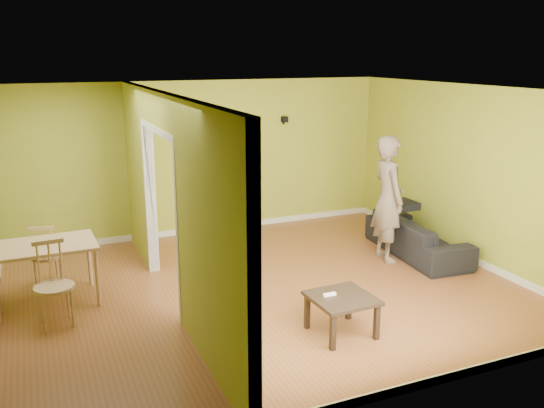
{
  "coord_description": "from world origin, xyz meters",
  "views": [
    {
      "loc": [
        -2.68,
        -6.56,
        3.04
      ],
      "look_at": [
        0.2,
        0.2,
        1.1
      ],
      "focal_mm": 38.0,
      "sensor_mm": 36.0,
      "label": 1
    }
  ],
  "objects_px": {
    "sofa": "(418,231)",
    "chair_near": "(54,285)",
    "coffee_table": "(342,302)",
    "bookshelf": "(235,181)",
    "dining_table": "(44,250)",
    "person": "(389,188)",
    "chair_far": "(46,255)"
  },
  "relations": [
    {
      "from": "coffee_table",
      "to": "sofa",
      "type": "bearing_deg",
      "value": 37.42
    },
    {
      "from": "bookshelf",
      "to": "coffee_table",
      "type": "xyz_separation_m",
      "value": [
        -0.2,
        -4.08,
        -0.51
      ]
    },
    {
      "from": "bookshelf",
      "to": "chair_near",
      "type": "bearing_deg",
      "value": -139.9
    },
    {
      "from": "sofa",
      "to": "chair_far",
      "type": "height_order",
      "value": "chair_far"
    },
    {
      "from": "chair_near",
      "to": "bookshelf",
      "type": "bearing_deg",
      "value": 34.85
    },
    {
      "from": "chair_near",
      "to": "sofa",
      "type": "bearing_deg",
      "value": -1.49
    },
    {
      "from": "sofa",
      "to": "chair_near",
      "type": "relative_size",
      "value": 2.03
    },
    {
      "from": "chair_near",
      "to": "coffee_table",
      "type": "bearing_deg",
      "value": -32.18
    },
    {
      "from": "dining_table",
      "to": "chair_near",
      "type": "xyz_separation_m",
      "value": [
        0.07,
        -0.68,
        -0.2
      ]
    },
    {
      "from": "coffee_table",
      "to": "chair_far",
      "type": "bearing_deg",
      "value": 136.96
    },
    {
      "from": "chair_near",
      "to": "chair_far",
      "type": "distance_m",
      "value": 1.27
    },
    {
      "from": "dining_table",
      "to": "chair_near",
      "type": "distance_m",
      "value": 0.71
    },
    {
      "from": "person",
      "to": "dining_table",
      "type": "xyz_separation_m",
      "value": [
        -4.79,
        0.31,
        -0.42
      ]
    },
    {
      "from": "bookshelf",
      "to": "coffee_table",
      "type": "height_order",
      "value": "bookshelf"
    },
    {
      "from": "bookshelf",
      "to": "chair_near",
      "type": "distance_m",
      "value": 4.07
    },
    {
      "from": "coffee_table",
      "to": "chair_near",
      "type": "relative_size",
      "value": 0.68
    },
    {
      "from": "coffee_table",
      "to": "chair_far",
      "type": "distance_m",
      "value": 4.02
    },
    {
      "from": "chair_far",
      "to": "bookshelf",
      "type": "bearing_deg",
      "value": -145.81
    },
    {
      "from": "bookshelf",
      "to": "chair_far",
      "type": "distance_m",
      "value": 3.44
    },
    {
      "from": "dining_table",
      "to": "bookshelf",
      "type": "bearing_deg",
      "value": 31.39
    },
    {
      "from": "sofa",
      "to": "person",
      "type": "relative_size",
      "value": 0.9
    },
    {
      "from": "sofa",
      "to": "chair_near",
      "type": "height_order",
      "value": "chair_near"
    },
    {
      "from": "sofa",
      "to": "coffee_table",
      "type": "xyz_separation_m",
      "value": [
        -2.38,
        -1.82,
        -0.0
      ]
    },
    {
      "from": "coffee_table",
      "to": "chair_far",
      "type": "relative_size",
      "value": 0.76
    },
    {
      "from": "coffee_table",
      "to": "dining_table",
      "type": "height_order",
      "value": "dining_table"
    },
    {
      "from": "sofa",
      "to": "dining_table",
      "type": "xyz_separation_m",
      "value": [
        -5.35,
        0.33,
        0.31
      ]
    },
    {
      "from": "coffee_table",
      "to": "dining_table",
      "type": "relative_size",
      "value": 0.54
    },
    {
      "from": "person",
      "to": "coffee_table",
      "type": "xyz_separation_m",
      "value": [
        -1.82,
        -1.84,
        -0.73
      ]
    },
    {
      "from": "person",
      "to": "bookshelf",
      "type": "height_order",
      "value": "person"
    },
    {
      "from": "sofa",
      "to": "person",
      "type": "xyz_separation_m",
      "value": [
        -0.56,
        0.02,
        0.73
      ]
    },
    {
      "from": "person",
      "to": "chair_near",
      "type": "relative_size",
      "value": 2.26
    },
    {
      "from": "coffee_table",
      "to": "chair_far",
      "type": "xyz_separation_m",
      "value": [
        -2.94,
        2.74,
        0.06
      ]
    }
  ]
}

